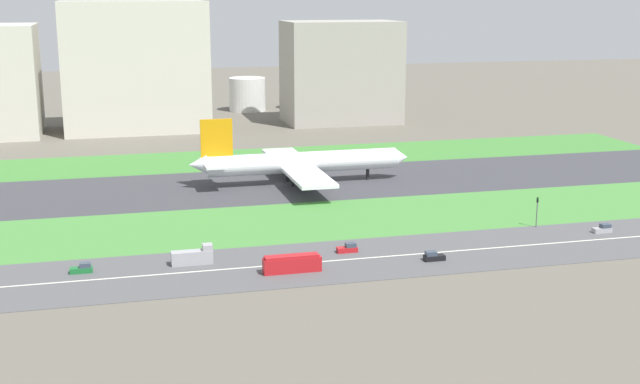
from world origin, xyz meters
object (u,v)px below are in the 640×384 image
at_px(car_0, 82,269).
at_px(fuel_tank_west, 247,94).
at_px(bus_0, 292,264).
at_px(fuel_tank_centre, 308,92).
at_px(hangar_building, 135,66).
at_px(airliner, 298,163).
at_px(car_5, 603,229).
at_px(traffic_light, 537,210).
at_px(truck_0, 193,257).
at_px(car_3, 433,257).
at_px(office_tower, 341,72).
at_px(car_4, 348,248).

height_order(car_0, fuel_tank_west, fuel_tank_west).
relative_size(bus_0, fuel_tank_centre, 0.63).
relative_size(bus_0, hangar_building, 0.21).
bearing_deg(airliner, car_5, -50.15).
relative_size(traffic_light, fuel_tank_centre, 0.39).
bearing_deg(truck_0, car_0, 180.00).
distance_m(traffic_light, hangar_building, 194.60).
height_order(car_5, fuel_tank_centre, fuel_tank_centre).
height_order(car_5, car_3, same).
relative_size(truck_0, car_3, 1.91).
bearing_deg(car_0, hangar_building, 84.05).
distance_m(office_tower, fuel_tank_centre, 47.12).
relative_size(car_4, fuel_tank_west, 0.26).
distance_m(airliner, office_tower, 123.57).
bearing_deg(airliner, hangar_building, 109.52).
bearing_deg(car_0, airliner, 48.87).
distance_m(fuel_tank_west, fuel_tank_centre, 29.49).
bearing_deg(traffic_light, car_4, -170.67).
height_order(truck_0, bus_0, truck_0).
height_order(traffic_light, fuel_tank_west, fuel_tank_west).
xyz_separation_m(bus_0, traffic_light, (63.15, 17.99, 2.47)).
bearing_deg(truck_0, office_tower, 65.56).
height_order(airliner, car_5, airliner).
bearing_deg(airliner, car_4, -93.88).
xyz_separation_m(fuel_tank_west, fuel_tank_centre, (29.49, 0.00, 0.04)).
relative_size(car_5, hangar_building, 0.08).
bearing_deg(car_4, car_5, 0.00).
height_order(car_5, bus_0, bus_0).
height_order(car_4, traffic_light, traffic_light).
bearing_deg(truck_0, fuel_tank_west, 77.65).
bearing_deg(car_3, office_tower, -100.14).
bearing_deg(car_4, fuel_tank_west, 85.76).
bearing_deg(car_3, hangar_building, -75.05).
bearing_deg(car_0, office_tower, 60.11).
relative_size(car_5, fuel_tank_centre, 0.24).
height_order(car_4, fuel_tank_centre, fuel_tank_centre).
bearing_deg(traffic_light, office_tower, 89.62).
bearing_deg(truck_0, car_5, 0.00).
bearing_deg(car_5, fuel_tank_centre, 93.80).
height_order(car_5, traffic_light, traffic_light).
relative_size(airliner, bus_0, 5.60).
height_order(bus_0, fuel_tank_centre, fuel_tank_centre).
height_order(airliner, fuel_tank_west, airliner).
bearing_deg(bus_0, airliner, -103.75).
xyz_separation_m(truck_0, car_3, (48.36, -10.00, -0.75)).
relative_size(truck_0, car_4, 1.91).
height_order(airliner, office_tower, office_tower).
xyz_separation_m(airliner, car_4, (-4.62, -68.00, -5.31)).
bearing_deg(office_tower, fuel_tank_west, 126.26).
xyz_separation_m(car_4, traffic_light, (48.69, 7.99, 3.37)).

